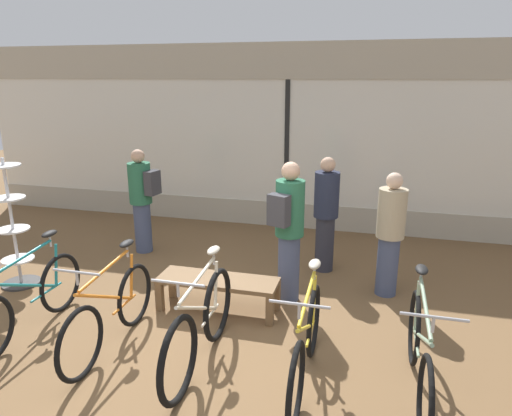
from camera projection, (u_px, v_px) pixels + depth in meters
name	position (u px, v px, depth m)	size (l,w,h in m)	color
ground_plane	(205.00, 355.00, 4.50)	(24.00, 24.00, 0.00)	brown
shop_back_wall	(287.00, 137.00, 7.93)	(12.00, 0.08, 3.20)	#B2A893
bicycle_far_left	(28.00, 300.00, 4.79)	(0.46, 1.77, 1.03)	black
bicycle_left	(111.00, 313.00, 4.54)	(0.46, 1.67, 1.02)	black
bicycle_center	(201.00, 326.00, 4.25)	(0.46, 1.75, 1.06)	black
bicycle_right	(306.00, 345.00, 3.99)	(0.46, 1.72, 1.03)	black
bicycle_far_right	(419.00, 355.00, 3.83)	(0.46, 1.79, 1.04)	black
accessory_rack	(14.00, 234.00, 5.85)	(0.48, 0.48, 1.69)	#333333
display_bench	(218.00, 284.00, 5.28)	(1.40, 0.44, 0.40)	brown
customer_near_rack	(142.00, 198.00, 6.94)	(0.53, 0.40, 1.61)	#424C6B
customer_by_window	(289.00, 228.00, 5.36)	(0.44, 0.55, 1.72)	#424C6B
customer_mid_floor	(390.00, 233.00, 5.55)	(0.48, 0.48, 1.56)	#424C6B
customer_near_bench	(326.00, 213.00, 6.27)	(0.44, 0.44, 1.62)	#2D2D38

